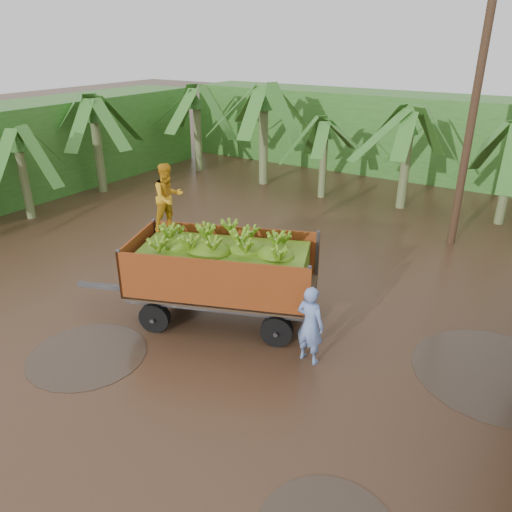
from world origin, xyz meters
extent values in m
plane|color=black|center=(0.00, 0.00, 0.00)|extent=(100.00, 100.00, 0.00)
cube|color=#2D661E|center=(-2.00, 16.00, 1.80)|extent=(22.00, 3.00, 3.60)
cube|color=#2D661E|center=(-14.00, 4.00, 1.80)|extent=(3.00, 18.00, 3.60)
cube|color=#47474C|center=(-4.14, -0.38, 0.50)|extent=(1.57, 0.68, 0.11)
imported|color=orange|center=(-2.92, 0.59, 2.69)|extent=(0.79, 0.90, 1.56)
imported|color=#6C88C4|center=(0.96, 0.19, 0.83)|extent=(0.65, 0.47, 1.67)
cylinder|color=#47301E|center=(1.95, 8.22, 4.09)|extent=(0.24, 0.24, 8.18)
camera|label=1|loc=(4.56, -7.49, 6.08)|focal=35.00mm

